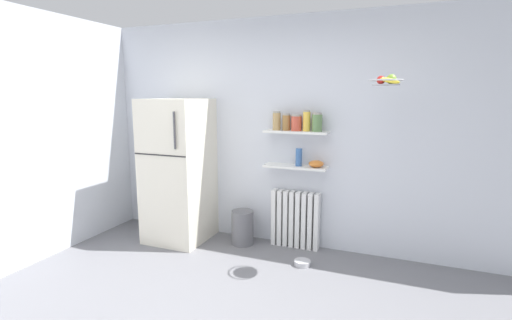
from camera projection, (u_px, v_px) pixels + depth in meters
name	position (u px, v px, depth m)	size (l,w,h in m)	color
ground_plane	(224.00, 305.00, 3.13)	(7.04, 7.04, 0.00)	slate
back_wall	(282.00, 133.00, 4.32)	(7.04, 0.10, 2.60)	silver
side_wall_left	(30.00, 138.00, 3.82)	(0.10, 4.80, 2.60)	silver
refrigerator	(179.00, 170.00, 4.46)	(0.68, 0.74, 1.70)	silver
radiator	(295.00, 219.00, 4.29)	(0.55, 0.12, 0.66)	white
wall_shelf_lower	(296.00, 167.00, 4.16)	(0.71, 0.22, 0.03)	white
wall_shelf_upper	(296.00, 132.00, 4.09)	(0.71, 0.22, 0.03)	white
storage_jar_0	(277.00, 121.00, 4.15)	(0.09, 0.09, 0.21)	tan
storage_jar_1	(286.00, 122.00, 4.11)	(0.09, 0.09, 0.19)	olive
storage_jar_2	(296.00, 123.00, 4.07)	(0.11, 0.11, 0.18)	#C64C38
storage_jar_3	(307.00, 121.00, 4.03)	(0.08, 0.08, 0.23)	yellow
storage_jar_4	(317.00, 122.00, 3.99)	(0.11, 0.11, 0.20)	#5B7F4C
vase	(299.00, 157.00, 4.13)	(0.07, 0.07, 0.20)	#38609E
shelf_bowl	(316.00, 164.00, 4.06)	(0.16, 0.16, 0.07)	orange
trash_bin	(242.00, 227.00, 4.39)	(0.26, 0.26, 0.40)	slate
pet_food_bowl	(302.00, 263.00, 3.86)	(0.17, 0.17, 0.05)	#B7B7BC
hanging_fruit_basket	(387.00, 81.00, 3.31)	(0.30, 0.30, 0.10)	#B2B2B7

